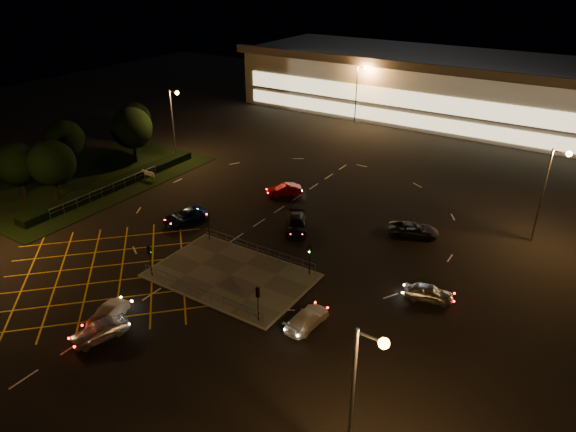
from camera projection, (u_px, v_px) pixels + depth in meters
The scene contains 26 objects.
ground at pixel (228, 260), 49.61m from camera, with size 180.00×180.00×0.00m, color black.
pedestrian_island at pixel (231, 275), 47.12m from camera, with size 14.00×9.00×0.12m, color #4C4944.
grass_verge at pixel (90, 179), 67.64m from camera, with size 18.00×30.00×0.08m, color black.
hedge at pixel (115, 184), 65.02m from camera, with size 2.00×26.00×1.00m, color black.
supermarket at pixel (439, 85), 93.74m from camera, with size 72.00×26.50×10.50m.
streetlight_se at pixel (361, 385), 26.27m from camera, with size 1.78×0.56×10.03m.
streetlight_nw at pixel (174, 115), 71.57m from camera, with size 1.78×0.56×10.03m.
streetlight_ne at pixel (550, 183), 49.86m from camera, with size 1.78×0.56×10.03m.
streetlight_far_left at pixel (359, 87), 87.33m from camera, with size 1.78×0.56×10.03m.
signal_sw at pixel (149, 254), 45.98m from camera, with size 0.28×0.30×3.15m.
signal_se at pixel (258, 297), 40.18m from camera, with size 0.28×0.30×3.15m.
signal_nw at pixel (208, 220), 51.98m from camera, with size 0.28×0.30×3.15m.
signal_ne at pixel (310, 253), 46.18m from camera, with size 0.28×0.30×3.15m.
tree_a at pixel (17, 164), 60.67m from camera, with size 5.04×5.04×6.86m.
tree_b at pixel (64, 141), 67.50m from camera, with size 5.40×5.40×7.35m.
tree_c at pixel (132, 128), 71.44m from camera, with size 5.76×5.76×7.84m.
tree_d at pixel (136, 118), 79.26m from camera, with size 4.68×4.68×6.37m.
tree_e at pixel (52, 163), 60.10m from camera, with size 5.40×5.40×7.35m.
car_near_silver at pixel (99, 330), 39.09m from camera, with size 1.77×4.40×1.50m, color silver.
car_queue_white at pixel (108, 313), 41.16m from camera, with size 1.29×3.70×1.22m, color silver.
car_left_blue at pixel (184, 216), 56.54m from camera, with size 2.25×4.89×1.36m, color #0D2052.
car_far_dkgrey at pixel (296, 225), 54.59m from camera, with size 2.07×5.09×1.48m, color black.
car_right_silver at pixel (429, 293), 43.56m from camera, with size 1.67×4.16×1.42m, color silver.
car_circ_red at pixel (284, 190), 62.93m from camera, with size 1.48×4.23×1.39m, color maroon.
car_east_grey at pixel (413, 230), 53.59m from camera, with size 2.40×5.21×1.45m, color black.
car_approach_white at pixel (307, 318), 40.52m from camera, with size 1.84×4.53×1.31m, color beige.
Camera 1 is at (27.87, -32.48, 26.12)m, focal length 32.00 mm.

